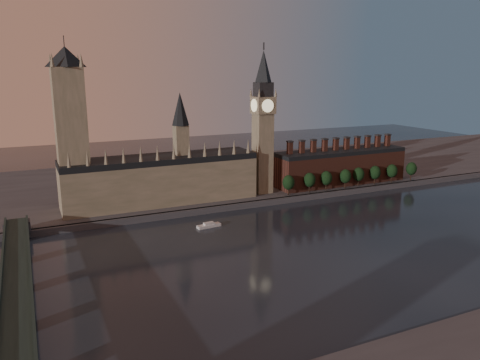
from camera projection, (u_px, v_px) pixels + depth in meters
The scene contains 16 objects.
ground at pixel (342, 249), 246.68m from camera, with size 900.00×900.00×0.00m, color black.
north_bank at pixel (215, 178), 403.44m from camera, with size 900.00×182.00×4.00m.
palace_of_westminster at pixel (162, 177), 316.78m from camera, with size 130.00×30.30×74.00m.
victoria_tower at pixel (71, 126), 285.52m from camera, with size 24.00×24.00×108.00m.
big_ben at pixel (263, 121), 335.02m from camera, with size 15.00×15.00×107.00m.
chimney_block at pixel (340, 166), 372.63m from camera, with size 110.00×25.00×37.00m.
embankment_tree_0 at pixel (289, 182), 336.27m from camera, with size 8.60×8.60×14.88m.
embankment_tree_1 at pixel (310, 180), 344.25m from camera, with size 8.60×8.60×14.88m.
embankment_tree_2 at pixel (326, 178), 350.10m from camera, with size 8.60×8.60×14.88m.
embankment_tree_3 at pixel (345, 176), 356.31m from camera, with size 8.60×8.60×14.88m.
embankment_tree_4 at pixel (359, 174), 363.05m from camera, with size 8.60×8.60×14.88m.
embankment_tree_5 at pixel (375, 173), 369.38m from camera, with size 8.60×8.60×14.88m.
embankment_tree_6 at pixel (392, 171), 375.33m from camera, with size 8.60×8.60×14.88m.
embankment_tree_7 at pixel (411, 169), 383.92m from camera, with size 8.60×8.60×14.88m.
westminster_bridge at pixel (17, 296), 178.94m from camera, with size 14.00×200.00×11.55m.
river_boat at pixel (209, 225), 281.18m from camera, with size 15.05×5.70×2.94m.
Camera 1 is at (-146.59, -187.64, 91.53)m, focal length 35.00 mm.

